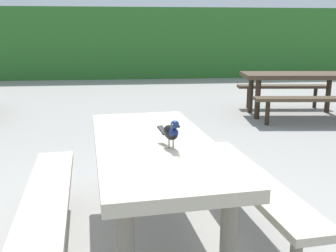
# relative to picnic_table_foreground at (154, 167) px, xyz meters

# --- Properties ---
(hedge_wall) EXTENTS (28.00, 1.61, 2.14)m
(hedge_wall) POSITION_rel_picnic_table_foreground_xyz_m (-0.12, 10.29, 0.52)
(hedge_wall) COLOR #2D6B28
(hedge_wall) RESTS_ON ground
(picnic_table_foreground) EXTENTS (1.84, 1.87, 0.74)m
(picnic_table_foreground) POSITION_rel_picnic_table_foreground_xyz_m (0.00, 0.00, 0.00)
(picnic_table_foreground) COLOR #B2A893
(picnic_table_foreground) RESTS_ON ground
(bird_grackle) EXTENTS (0.13, 0.28, 0.18)m
(bird_grackle) POSITION_rel_picnic_table_foreground_xyz_m (0.09, -0.17, 0.29)
(bird_grackle) COLOR black
(bird_grackle) RESTS_ON picnic_table_foreground
(picnic_table_mid_left) EXTENTS (1.87, 1.84, 0.74)m
(picnic_table_mid_left) POSITION_rel_picnic_table_foreground_xyz_m (2.72, 3.92, 0.00)
(picnic_table_mid_left) COLOR #473828
(picnic_table_mid_left) RESTS_ON ground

